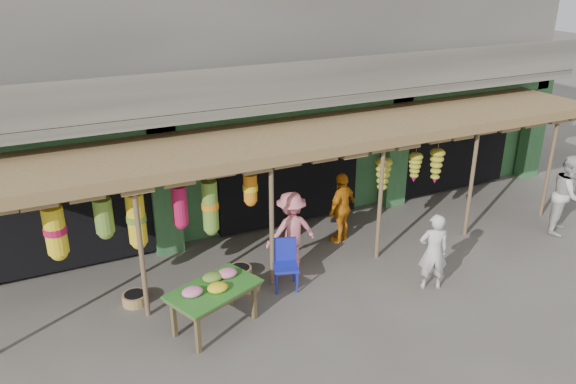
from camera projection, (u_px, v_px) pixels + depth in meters
name	position (u px, v px, depth m)	size (l,w,h in m)	color
ground	(332.00, 263.00, 12.05)	(80.00, 80.00, 0.00)	#514C47
building	(244.00, 68.00, 14.81)	(16.40, 6.80, 7.00)	gray
awning	(309.00, 139.00, 11.66)	(14.00, 2.70, 2.79)	brown
flower_table	(214.00, 290.00, 9.69)	(1.78, 1.43, 0.93)	brown
blue_chair	(285.00, 261.00, 11.01)	(0.60, 0.61, 1.00)	#1A24AD
basket_left	(135.00, 299.00, 10.60)	(0.48, 0.48, 0.20)	olive
basket_mid	(248.00, 284.00, 11.09)	(0.48, 0.48, 0.19)	olive
basket_right	(240.00, 272.00, 11.46)	(0.49, 0.49, 0.22)	#A4774C
person_front	(433.00, 252.00, 10.87)	(0.58, 0.38, 1.58)	beige
person_right	(568.00, 195.00, 13.09)	(0.93, 0.72, 1.90)	beige
person_vendor	(342.00, 207.00, 12.71)	(0.97, 0.41, 1.66)	orange
person_shopper	(291.00, 231.00, 11.57)	(1.10, 0.63, 1.70)	pink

